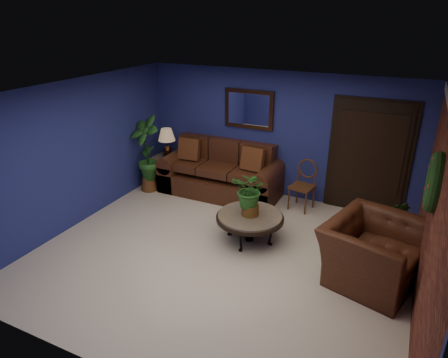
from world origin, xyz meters
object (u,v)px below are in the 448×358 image
at_px(end_table, 168,163).
at_px(armchair, 373,252).
at_px(coffee_table, 250,218).
at_px(side_chair, 304,181).
at_px(table_lamp, 167,139).
at_px(sofa, 222,176).

distance_m(end_table, armchair, 4.76).
height_order(coffee_table, side_chair, side_chair).
relative_size(end_table, table_lamp, 1.07).
bearing_deg(armchair, table_lamp, 85.23).
distance_m(coffee_table, table_lamp, 2.99).
relative_size(sofa, table_lamp, 4.02).
xyz_separation_m(end_table, side_chair, (3.00, 0.07, 0.09)).
bearing_deg(side_chair, end_table, -167.81).
bearing_deg(table_lamp, side_chair, 1.33).
xyz_separation_m(sofa, side_chair, (1.71, 0.03, 0.18)).
xyz_separation_m(side_chair, armchair, (1.45, -1.76, -0.11)).
xyz_separation_m(coffee_table, end_table, (-2.53, 1.49, 0.04)).
bearing_deg(coffee_table, armchair, -6.07).
bearing_deg(coffee_table, sofa, 128.99).
height_order(sofa, table_lamp, table_lamp).
xyz_separation_m(sofa, coffee_table, (1.24, -1.53, 0.06)).
relative_size(side_chair, armchair, 0.72).
bearing_deg(coffee_table, side_chair, 73.38).
xyz_separation_m(coffee_table, armchair, (1.92, -0.20, 0.02)).
height_order(coffee_table, end_table, end_table).
xyz_separation_m(end_table, armchair, (4.45, -1.69, -0.02)).
bearing_deg(end_table, side_chair, 1.33).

